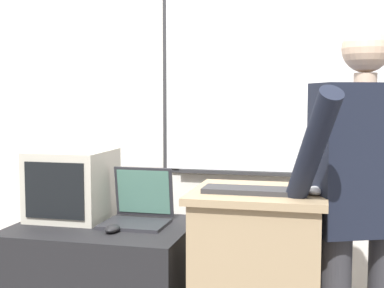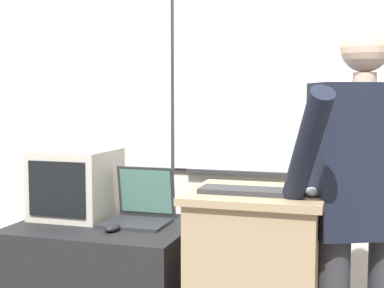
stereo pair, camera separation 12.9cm
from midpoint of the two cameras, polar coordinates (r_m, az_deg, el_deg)
name	(u,v)px [view 2 (the right image)]	position (r m, az deg, el deg)	size (l,w,h in m)	color
back_wall	(228,80)	(3.23, 5.05, 6.82)	(6.40, 0.17, 2.91)	silver
person_presenter	(361,203)	(2.24, 19.19, -5.95)	(0.57, 0.65, 1.64)	#333338
laptop	(141,207)	(2.57, -4.03, -6.76)	(0.30, 0.28, 0.26)	#28282D
wireless_keyboard	(252,191)	(2.16, 8.10, -5.00)	(0.42, 0.14, 0.02)	#2D2D30
computer_mouse_by_laptop	(112,228)	(2.41, -6.97, -8.85)	(0.06, 0.10, 0.03)	black
computer_mouse_by_keyboard	(312,192)	(2.15, 14.41, -4.97)	(0.06, 0.10, 0.03)	#BCBCC1
crt_monitor	(77,183)	(2.70, -10.88, -4.15)	(0.36, 0.37, 0.33)	#BCB7A8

